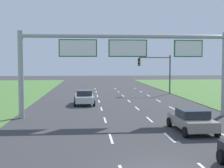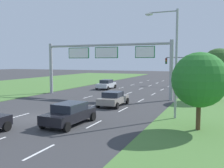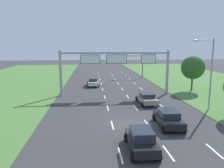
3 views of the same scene
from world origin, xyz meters
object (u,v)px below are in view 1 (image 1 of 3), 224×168
(sign_gantry, at_px, (126,57))
(traffic_light_mast, at_px, (157,67))
(car_near_red, at_px, (84,97))
(car_far_ahead, at_px, (192,120))

(sign_gantry, distance_m, traffic_light_mast, 19.90)
(traffic_light_mast, bearing_deg, car_near_red, -134.03)
(car_far_ahead, distance_m, traffic_light_mast, 24.99)
(traffic_light_mast, bearing_deg, car_far_ahead, -97.51)
(car_far_ahead, relative_size, traffic_light_mast, 0.79)
(car_near_red, height_order, car_far_ahead, car_near_red)
(car_near_red, relative_size, traffic_light_mast, 0.78)
(sign_gantry, height_order, traffic_light_mast, sign_gantry)
(car_near_red, relative_size, car_far_ahead, 0.99)
(sign_gantry, relative_size, traffic_light_mast, 3.08)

